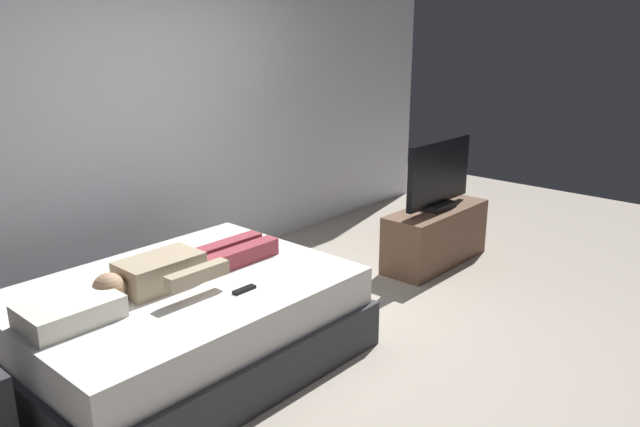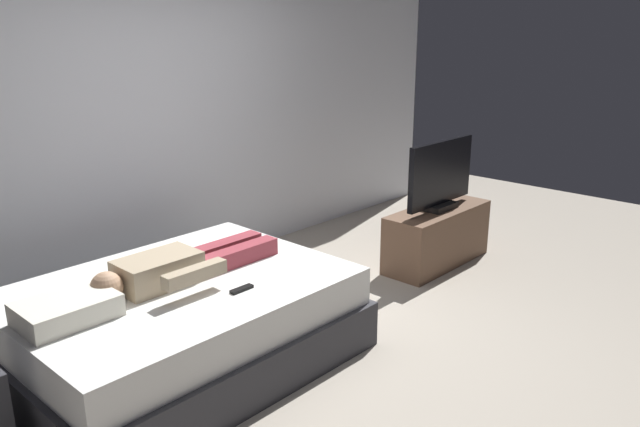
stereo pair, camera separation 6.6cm
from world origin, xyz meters
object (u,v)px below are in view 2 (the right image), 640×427
person (178,267)px  remote (242,289)px  bed (181,324)px  pillow (67,310)px  tv_stand (437,236)px  tv (441,177)px

person → remote: size_ratio=8.40×
bed → person: 0.36m
pillow → tv_stand: bearing=-4.1°
remote → tv_stand: size_ratio=0.14×
remote → tv: 2.35m
pillow → remote: 0.94m
person → tv_stand: person is taller
remote → bed: bearing=115.6°
bed → pillow: size_ratio=4.18×
pillow → bed: bearing=0.0°
tv_stand → pillow: bearing=175.9°
pillow → remote: bearing=-23.6°
remote → tv: (2.33, 0.15, 0.24)m
tv_stand → bed: bearing=174.8°
tv_stand → tv: size_ratio=1.25×
tv_stand → remote: bearing=-176.4°
bed → tv: bearing=-5.2°
tv → remote: bearing=-176.4°
pillow → person: (0.71, 0.03, 0.02)m
tv → person: bearing=174.1°
pillow → tv_stand: pillow is taller
bed → tv: tv is taller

